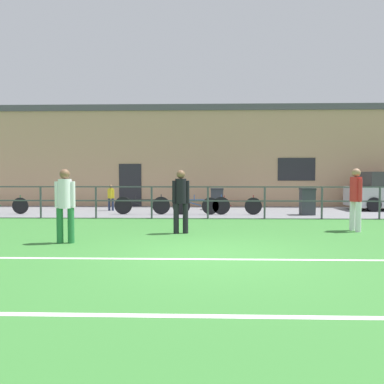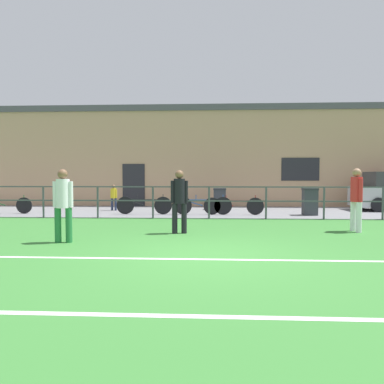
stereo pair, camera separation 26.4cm
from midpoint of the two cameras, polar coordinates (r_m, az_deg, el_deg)
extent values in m
cube|color=#387A33|center=(7.14, 3.44, -9.96)|extent=(60.00, 44.00, 0.04)
cube|color=white|center=(6.81, 3.46, -10.38)|extent=(36.00, 0.11, 0.00)
cube|color=white|center=(4.20, 3.77, -18.72)|extent=(36.00, 0.11, 0.00)
cube|color=slate|center=(15.55, 3.20, -3.04)|extent=(48.00, 5.00, 0.02)
cylinder|color=#474C51|center=(14.30, -21.57, -1.44)|extent=(0.07, 0.07, 1.15)
cylinder|color=#474C51|center=(13.59, -13.88, -1.53)|extent=(0.07, 0.07, 1.15)
cylinder|color=#474C51|center=(13.15, -5.51, -1.60)|extent=(0.07, 0.07, 1.15)
cylinder|color=#474C51|center=(13.01, 3.24, -1.64)|extent=(0.07, 0.07, 1.15)
cylinder|color=#474C51|center=(13.17, 11.98, -1.64)|extent=(0.07, 0.07, 1.15)
cylinder|color=#474C51|center=(13.63, 20.32, -1.61)|extent=(0.07, 0.07, 1.15)
cylinder|color=#474C51|center=(14.35, 27.97, -1.54)|extent=(0.07, 0.07, 1.15)
cube|color=#474C51|center=(12.98, 3.25, 0.79)|extent=(36.00, 0.04, 0.04)
cube|color=#474C51|center=(13.00, 3.24, -1.39)|extent=(36.00, 0.04, 0.04)
cube|color=tan|center=(19.19, 3.18, 5.01)|extent=(28.00, 2.40, 4.69)
cube|color=#232328|center=(18.34, -8.63, 1.04)|extent=(1.10, 0.04, 2.10)
cube|color=#232328|center=(18.50, 16.85, 3.41)|extent=(1.80, 0.04, 1.10)
cube|color=#4C4C51|center=(19.46, 3.20, 12.37)|extent=(28.00, 2.56, 0.30)
cylinder|color=black|center=(9.74, -0.46, -4.11)|extent=(0.14, 0.14, 0.79)
cylinder|color=black|center=(9.71, -1.92, -4.13)|extent=(0.14, 0.14, 0.79)
cylinder|color=black|center=(9.67, -1.19, 0.14)|extent=(0.29, 0.29, 0.65)
sphere|color=brown|center=(9.66, -1.19, 2.75)|extent=(0.22, 0.22, 0.22)
cylinder|color=black|center=(9.69, -0.15, 0.04)|extent=(0.10, 0.10, 0.59)
cylinder|color=black|center=(9.65, -2.24, 0.03)|extent=(0.10, 0.10, 0.59)
cylinder|color=white|center=(11.11, 24.34, -3.45)|extent=(0.15, 0.15, 0.82)
cylinder|color=white|center=(10.90, 25.10, -3.57)|extent=(0.15, 0.15, 0.82)
cylinder|color=red|center=(10.96, 24.79, 0.38)|extent=(0.30, 0.30, 0.68)
sphere|color=#A37556|center=(10.95, 24.83, 2.75)|extent=(0.23, 0.23, 0.23)
cylinder|color=red|center=(11.11, 24.25, 0.32)|extent=(0.11, 0.11, 0.60)
cylinder|color=red|center=(10.81, 25.34, 0.24)|extent=(0.11, 0.11, 0.60)
cylinder|color=#237038|center=(8.82, -17.75, -4.92)|extent=(0.15, 0.15, 0.79)
cylinder|color=#237038|center=(8.90, -19.28, -4.88)|extent=(0.15, 0.15, 0.79)
cylinder|color=white|center=(8.80, -18.59, -0.21)|extent=(0.29, 0.29, 0.66)
sphere|color=brown|center=(8.79, -18.63, 2.65)|extent=(0.22, 0.22, 0.22)
cylinder|color=white|center=(8.74, -17.48, -0.33)|extent=(0.10, 0.10, 0.59)
cylinder|color=white|center=(8.85, -19.68, -0.33)|extent=(0.10, 0.10, 0.59)
cylinder|color=#232D4C|center=(16.19, -11.31, -1.89)|extent=(0.10, 0.10, 0.53)
cylinder|color=#232D4C|center=(16.26, -11.84, -1.88)|extent=(0.10, 0.10, 0.53)
cylinder|color=gold|center=(16.20, -11.59, -0.19)|extent=(0.19, 0.19, 0.43)
sphere|color=brown|center=(16.19, -11.60, 0.84)|extent=(0.15, 0.15, 0.15)
cylinder|color=gold|center=(16.15, -11.21, -0.24)|extent=(0.07, 0.07, 0.39)
cylinder|color=gold|center=(16.25, -11.97, -0.23)|extent=(0.07, 0.07, 0.39)
cylinder|color=black|center=(17.05, 27.27, -1.78)|extent=(0.60, 0.18, 0.60)
cylinder|color=black|center=(18.55, 25.20, -1.41)|extent=(0.60, 0.18, 0.60)
cylinder|color=black|center=(14.58, -9.81, -2.05)|extent=(0.69, 0.04, 0.69)
cylinder|color=black|center=(14.33, -3.98, -2.10)|extent=(0.69, 0.04, 0.69)
cube|color=black|center=(14.42, -6.93, -1.19)|extent=(1.16, 0.04, 0.04)
cube|color=black|center=(14.50, -8.37, -1.63)|extent=(0.72, 0.03, 0.24)
cylinder|color=black|center=(14.46, -7.94, -0.79)|extent=(0.03, 0.03, 0.20)
cylinder|color=black|center=(14.31, -3.99, -0.93)|extent=(0.03, 0.03, 0.28)
cylinder|color=black|center=(15.98, -24.18, -1.92)|extent=(0.64, 0.04, 0.64)
cube|color=#1E6633|center=(16.33, -26.57, -1.14)|extent=(1.19, 0.04, 0.04)
cylinder|color=#1E6633|center=(15.97, -24.19, -0.92)|extent=(0.03, 0.03, 0.28)
cylinder|color=black|center=(14.25, -0.87, -2.13)|extent=(0.69, 0.04, 0.69)
cylinder|color=black|center=(14.23, 5.37, -2.14)|extent=(0.69, 0.04, 0.69)
cube|color=#234C99|center=(14.21, 2.25, -1.24)|extent=(1.21, 0.04, 0.04)
cube|color=#234C99|center=(14.22, 0.69, -1.69)|extent=(0.75, 0.03, 0.24)
cylinder|color=#234C99|center=(14.20, 1.16, -0.84)|extent=(0.03, 0.03, 0.20)
cylinder|color=#234C99|center=(14.21, 5.37, -0.97)|extent=(0.03, 0.03, 0.28)
cylinder|color=black|center=(14.22, 3.67, -2.19)|extent=(0.66, 0.04, 0.66)
cylinder|color=black|center=(14.34, 10.30, -2.19)|extent=(0.66, 0.04, 0.66)
cube|color=maroon|center=(14.24, 7.00, -1.33)|extent=(1.29, 0.04, 0.04)
cube|color=maroon|center=(14.22, 5.34, -1.76)|extent=(0.81, 0.03, 0.24)
cylinder|color=maroon|center=(14.22, 5.84, -0.93)|extent=(0.03, 0.03, 0.20)
cylinder|color=maroon|center=(14.32, 10.31, -1.05)|extent=(0.03, 0.03, 0.28)
cube|color=#33383D|center=(16.40, 4.76, -1.19)|extent=(0.53, 0.45, 0.87)
cube|color=#282C30|center=(16.38, 4.77, 0.47)|extent=(0.57, 0.48, 0.08)
cube|color=#33383D|center=(14.75, 18.30, -1.58)|extent=(0.52, 0.44, 0.95)
cube|color=#282C30|center=(14.72, 18.33, 0.43)|extent=(0.55, 0.47, 0.08)
camera|label=1|loc=(0.13, -89.33, 0.03)|focal=34.38mm
camera|label=2|loc=(0.13, 90.67, -0.03)|focal=34.38mm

